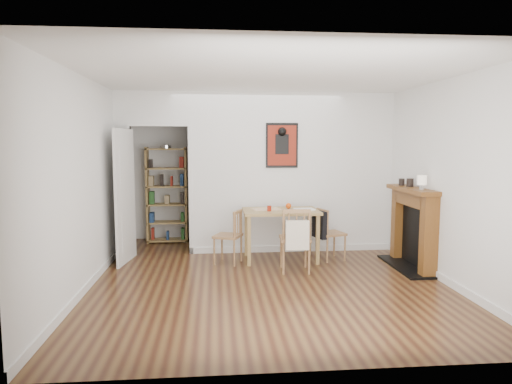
{
  "coord_description": "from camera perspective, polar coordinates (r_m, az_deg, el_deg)",
  "views": [
    {
      "loc": [
        -0.67,
        -5.97,
        1.8
      ],
      "look_at": [
        -0.08,
        0.6,
        1.08
      ],
      "focal_mm": 32.0,
      "sensor_mm": 36.0,
      "label": 1
    }
  ],
  "objects": [
    {
      "name": "orange_fruit",
      "position": [
        7.08,
        4.08,
        -1.73
      ],
      "size": [
        0.09,
        0.09,
        0.09
      ],
      "primitive_type": "sphere",
      "color": "#D5480B",
      "rests_on": "dining_table"
    },
    {
      "name": "chair_right",
      "position": [
        7.11,
        9.23,
        -5.1
      ],
      "size": [
        0.54,
        0.5,
        0.8
      ],
      "color": "#A4794C",
      "rests_on": "ground"
    },
    {
      "name": "ceramic_jar_b",
      "position": [
        7.1,
        17.75,
        1.19
      ],
      "size": [
        0.09,
        0.09,
        0.11
      ],
      "primitive_type": "cylinder",
      "color": "black",
      "rests_on": "fireplace"
    },
    {
      "name": "bookshelf",
      "position": [
        8.35,
        -11.06,
        -0.44
      ],
      "size": [
        0.72,
        0.29,
        1.72
      ],
      "color": "olive",
      "rests_on": "ground"
    },
    {
      "name": "ground",
      "position": [
        6.27,
        1.28,
        -10.45
      ],
      "size": [
        5.2,
        5.2,
        0.0
      ],
      "primitive_type": "plane",
      "color": "brown",
      "rests_on": "ground"
    },
    {
      "name": "fireplace",
      "position": [
        6.94,
        19.11,
        -3.95
      ],
      "size": [
        0.45,
        1.25,
        1.16
      ],
      "color": "brown",
      "rests_on": "ground"
    },
    {
      "name": "ceramic_jar_a",
      "position": [
        6.95,
        18.7,
        1.12
      ],
      "size": [
        0.1,
        0.1,
        0.12
      ],
      "primitive_type": "cylinder",
      "color": "black",
      "rests_on": "fireplace"
    },
    {
      "name": "placemat",
      "position": [
        7.01,
        1.29,
        -2.14
      ],
      "size": [
        0.47,
        0.38,
        0.0
      ],
      "primitive_type": "cube",
      "rotation": [
        0.0,
        0.0,
        0.15
      ],
      "color": "beige",
      "rests_on": "dining_table"
    },
    {
      "name": "mantel_lamp",
      "position": [
        6.5,
        20.04,
        1.31
      ],
      "size": [
        0.13,
        0.13,
        0.2
      ],
      "color": "silver",
      "rests_on": "fireplace"
    },
    {
      "name": "room_shell",
      "position": [
        7.37,
        0.91,
        2.33
      ],
      "size": [
        5.2,
        5.2,
        5.2
      ],
      "color": "silver",
      "rests_on": "ground"
    },
    {
      "name": "notebook",
      "position": [
        6.99,
        6.04,
        -2.15
      ],
      "size": [
        0.32,
        0.25,
        0.02
      ],
      "primitive_type": "cube",
      "rotation": [
        0.0,
        0.0,
        0.1
      ],
      "color": "white",
      "rests_on": "dining_table"
    },
    {
      "name": "chair_front",
      "position": [
        6.39,
        4.9,
        -5.88
      ],
      "size": [
        0.48,
        0.54,
        0.91
      ],
      "color": "#A4794C",
      "rests_on": "ground"
    },
    {
      "name": "dining_table",
      "position": [
        6.96,
        3.12,
        -3.01
      ],
      "size": [
        1.14,
        0.73,
        0.78
      ],
      "color": "olive",
      "rests_on": "ground"
    },
    {
      "name": "chair_left",
      "position": [
        6.83,
        -3.54,
        -5.58
      ],
      "size": [
        0.53,
        0.53,
        0.81
      ],
      "color": "#A4794C",
      "rests_on": "ground"
    },
    {
      "name": "red_glass",
      "position": [
        6.81,
        1.66,
        -2.07
      ],
      "size": [
        0.06,
        0.06,
        0.08
      ],
      "primitive_type": "cylinder",
      "color": "maroon",
      "rests_on": "dining_table"
    }
  ]
}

